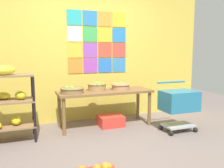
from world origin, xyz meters
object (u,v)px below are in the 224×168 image
Objects in this scene: fruit_basket_right at (120,86)px; shopping_cart at (179,103)px; banana_shelf_unit at (4,99)px; produce_crate_under_table at (111,121)px; fruit_basket_centre at (72,90)px; display_table at (105,95)px; fruit_basket_back_left at (97,86)px.

shopping_cart is at bearing -43.82° from fruit_basket_right.
produce_crate_under_table is (1.72, 0.12, -0.54)m from banana_shelf_unit.
fruit_basket_centre is at bearing -175.11° from fruit_basket_right.
shopping_cart is at bearing -21.23° from fruit_basket_centre.
produce_crate_under_table is (0.10, -0.03, -0.47)m from display_table.
banana_shelf_unit reaches higher than shopping_cart.
display_table is 2.03× the size of shopping_cart.
fruit_basket_centre is (-0.60, -0.06, 0.13)m from display_table.
banana_shelf_unit is at bearing -170.87° from fruit_basket_back_left.
fruit_basket_centre is 0.49× the size of shopping_cart.
display_table is at bearing 5.35° from fruit_basket_centre.
fruit_basket_back_left is at bearing 9.13° from banana_shelf_unit.
produce_crate_under_table is at bearing -165.62° from fruit_basket_right.
display_table is 4.17× the size of fruit_basket_centre.
banana_shelf_unit is at bearing -174.48° from display_table.
banana_shelf_unit is 3.37× the size of fruit_basket_back_left.
fruit_basket_centre is at bearing -178.05° from produce_crate_under_table.
produce_crate_under_table is 0.53× the size of shopping_cart.
fruit_basket_back_left is at bearing 171.62° from fruit_basket_right.
fruit_basket_centre is (-0.48, -0.14, -0.02)m from fruit_basket_back_left.
fruit_basket_back_left is 0.41× the size of shopping_cart.
fruit_basket_right is 0.91m from fruit_basket_centre.
banana_shelf_unit is at bearing -174.39° from fruit_basket_centre.
produce_crate_under_table is at bearing 138.63° from shopping_cart.
banana_shelf_unit is 1.94m from fruit_basket_right.
fruit_basket_back_left is 1.43m from shopping_cart.
display_table is at bearing 139.91° from shopping_cart.
produce_crate_under_table is 1.23m from shopping_cart.
shopping_cart is (0.96, -0.67, 0.39)m from produce_crate_under_table.
fruit_basket_back_left reaches higher than fruit_basket_right.
banana_shelf_unit is 2.74m from shopping_cart.
display_table is at bearing 161.41° from produce_crate_under_table.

